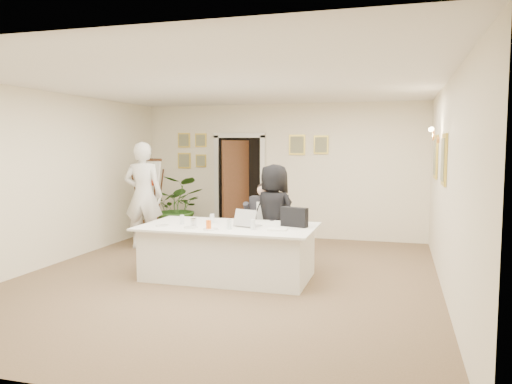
{
  "coord_description": "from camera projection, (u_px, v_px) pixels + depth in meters",
  "views": [
    {
      "loc": [
        2.39,
        -6.76,
        1.95
      ],
      "look_at": [
        0.29,
        0.6,
        1.22
      ],
      "focal_mm": 35.0,
      "sensor_mm": 36.0,
      "label": 1
    }
  ],
  "objects": [
    {
      "name": "doorway",
      "position": [
        238.0,
        187.0,
        10.63
      ],
      "size": [
        1.14,
        0.86,
        2.2
      ],
      "color": "black",
      "rests_on": "floor"
    },
    {
      "name": "flip_chart",
      "position": [
        151.0,
        205.0,
        9.89
      ],
      "size": [
        0.59,
        0.43,
        1.64
      ],
      "color": "#372511",
      "rests_on": "floor"
    },
    {
      "name": "glass_d",
      "position": [
        212.0,
        218.0,
        7.5
      ],
      "size": [
        0.07,
        0.07,
        0.14
      ],
      "primitive_type": "cylinder",
      "rotation": [
        0.0,
        0.0,
        0.04
      ],
      "color": "silver",
      "rests_on": "conference_table"
    },
    {
      "name": "standing_man",
      "position": [
        143.0,
        195.0,
        9.35
      ],
      "size": [
        0.8,
        0.59,
        2.01
      ],
      "primitive_type": "imported",
      "rotation": [
        0.0,
        0.0,
        3.3
      ],
      "color": "white",
      "rests_on": "floor"
    },
    {
      "name": "laptop_bag",
      "position": [
        294.0,
        217.0,
        7.16
      ],
      "size": [
        0.41,
        0.22,
        0.28
      ],
      "primitive_type": "cube",
      "rotation": [
        0.0,
        0.0,
        -0.3
      ],
      "color": "black",
      "rests_on": "conference_table"
    },
    {
      "name": "pictures_back_wall",
      "position": [
        244.0,
        149.0,
        10.67
      ],
      "size": [
        3.4,
        0.06,
        0.8
      ],
      "primitive_type": null,
      "color": "gold",
      "rests_on": "wall_back"
    },
    {
      "name": "laptop",
      "position": [
        248.0,
        217.0,
        7.21
      ],
      "size": [
        0.45,
        0.46,
        0.28
      ],
      "primitive_type": null,
      "rotation": [
        0.0,
        0.0,
        -0.3
      ],
      "color": "#B7BABC",
      "rests_on": "conference_table"
    },
    {
      "name": "plate_near",
      "position": [
        211.0,
        229.0,
        6.9
      ],
      "size": [
        0.27,
        0.27,
        0.01
      ],
      "primitive_type": "cylinder",
      "rotation": [
        0.0,
        0.0,
        -0.26
      ],
      "color": "white",
      "rests_on": "conference_table"
    },
    {
      "name": "glass_c",
      "position": [
        253.0,
        225.0,
        6.9
      ],
      "size": [
        0.08,
        0.08,
        0.14
      ],
      "primitive_type": "cylinder",
      "rotation": [
        0.0,
        0.0,
        0.1
      ],
      "color": "silver",
      "rests_on": "conference_table"
    },
    {
      "name": "floor",
      "position": [
        226.0,
        278.0,
        7.31
      ],
      "size": [
        7.0,
        7.0,
        0.0
      ],
      "primitive_type": "plane",
      "color": "brown",
      "rests_on": "ground"
    },
    {
      "name": "glass_b",
      "position": [
        229.0,
        224.0,
        6.95
      ],
      "size": [
        0.07,
        0.07,
        0.14
      ],
      "primitive_type": "cylinder",
      "rotation": [
        0.0,
        0.0,
        -0.1
      ],
      "color": "silver",
      "rests_on": "conference_table"
    },
    {
      "name": "glass_a",
      "position": [
        182.0,
        220.0,
        7.37
      ],
      "size": [
        0.07,
        0.07,
        0.14
      ],
      "primitive_type": "cylinder",
      "rotation": [
        0.0,
        0.0,
        -0.05
      ],
      "color": "silver",
      "rests_on": "conference_table"
    },
    {
      "name": "wall_back",
      "position": [
        281.0,
        171.0,
        10.52
      ],
      "size": [
        6.0,
        0.1,
        2.8
      ],
      "primitive_type": "cube",
      "color": "white",
      "rests_on": "floor"
    },
    {
      "name": "seated_man",
      "position": [
        263.0,
        223.0,
        8.18
      ],
      "size": [
        0.65,
        0.68,
        1.34
      ],
      "primitive_type": null,
      "rotation": [
        0.0,
        0.0,
        0.13
      ],
      "color": "black",
      "rests_on": "floor"
    },
    {
      "name": "wall_left",
      "position": [
        49.0,
        179.0,
        8.0
      ],
      "size": [
        0.1,
        7.0,
        2.8
      ],
      "primitive_type": "cube",
      "color": "white",
      "rests_on": "floor"
    },
    {
      "name": "ceiling",
      "position": [
        225.0,
        84.0,
        7.04
      ],
      "size": [
        6.0,
        7.0,
        0.02
      ],
      "primitive_type": "cube",
      "color": "white",
      "rests_on": "wall_back"
    },
    {
      "name": "plate_mid",
      "position": [
        191.0,
        227.0,
        7.06
      ],
      "size": [
        0.23,
        0.23,
        0.01
      ],
      "primitive_type": "cylinder",
      "rotation": [
        0.0,
        0.0,
        -0.2
      ],
      "color": "white",
      "rests_on": "conference_table"
    },
    {
      "name": "oj_glass",
      "position": [
        209.0,
        225.0,
        6.92
      ],
      "size": [
        0.09,
        0.09,
        0.13
      ],
      "primitive_type": "cylinder",
      "rotation": [
        0.0,
        0.0,
        0.21
      ],
      "color": "orange",
      "rests_on": "conference_table"
    },
    {
      "name": "wall_front",
      "position": [
        73.0,
        216.0,
        3.82
      ],
      "size": [
        6.0,
        0.1,
        2.8
      ],
      "primitive_type": "cube",
      "color": "white",
      "rests_on": "floor"
    },
    {
      "name": "wall_sconce",
      "position": [
        435.0,
        135.0,
        7.46
      ],
      "size": [
        0.2,
        0.3,
        0.24
      ],
      "primitive_type": null,
      "color": "#CE8642",
      "rests_on": "wall_right"
    },
    {
      "name": "potted_palm",
      "position": [
        178.0,
        207.0,
        10.37
      ],
      "size": [
        1.27,
        1.13,
        1.32
      ],
      "primitive_type": "imported",
      "rotation": [
        0.0,
        0.0,
        0.08
      ],
      "color": "#2D581D",
      "rests_on": "floor"
    },
    {
      "name": "steel_jug",
      "position": [
        194.0,
        222.0,
        7.23
      ],
      "size": [
        0.11,
        0.11,
        0.11
      ],
      "primitive_type": "cylinder",
      "rotation": [
        0.0,
        0.0,
        0.31
      ],
      "color": "silver",
      "rests_on": "conference_table"
    },
    {
      "name": "wall_right",
      "position": [
        448.0,
        188.0,
        6.35
      ],
      "size": [
        0.1,
        7.0,
        2.8
      ],
      "primitive_type": "cube",
      "color": "white",
      "rests_on": "floor"
    },
    {
      "name": "plate_left",
      "position": [
        163.0,
        225.0,
        7.23
      ],
      "size": [
        0.23,
        0.23,
        0.01
      ],
      "primitive_type": "cylinder",
      "rotation": [
        0.0,
        0.0,
        -0.18
      ],
      "color": "white",
      "rests_on": "conference_table"
    },
    {
      "name": "paper_stack",
      "position": [
        277.0,
        229.0,
        6.86
      ],
      "size": [
        0.29,
        0.22,
        0.03
      ],
      "primitive_type": "cube",
      "rotation": [
        0.0,
        0.0,
        0.12
      ],
      "color": "white",
      "rests_on": "conference_table"
    },
    {
      "name": "pictures_right_wall",
      "position": [
        439.0,
        158.0,
        7.47
      ],
      "size": [
        0.06,
        2.2,
        0.8
      ],
      "primitive_type": null,
      "color": "gold",
      "rests_on": "wall_right"
    },
    {
      "name": "standing_woman",
      "position": [
        274.0,
        216.0,
        7.95
      ],
      "size": [
        0.94,
        0.79,
        1.64
      ],
      "primitive_type": "imported",
      "rotation": [
        0.0,
        0.0,
        2.75
      ],
      "color": "black",
      "rests_on": "floor"
    },
    {
      "name": "conference_table",
      "position": [
        228.0,
        251.0,
        7.31
      ],
      "size": [
        2.53,
        1.36,
        0.78
      ],
      "color": "white",
      "rests_on": "floor"
    }
  ]
}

